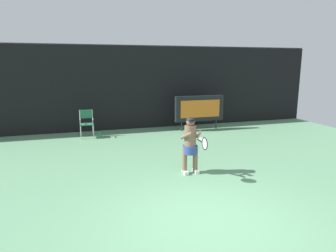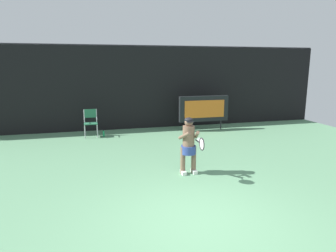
{
  "view_description": "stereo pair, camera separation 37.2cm",
  "coord_description": "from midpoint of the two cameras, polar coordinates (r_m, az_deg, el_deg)",
  "views": [
    {
      "loc": [
        -2.18,
        -4.62,
        2.84
      ],
      "look_at": [
        0.36,
        3.67,
        1.05
      ],
      "focal_mm": 32.09,
      "sensor_mm": 36.0,
      "label": 1
    },
    {
      "loc": [
        -1.82,
        -4.72,
        2.84
      ],
      "look_at": [
        0.36,
        3.67,
        1.05
      ],
      "focal_mm": 32.09,
      "sensor_mm": 36.0,
      "label": 2
    }
  ],
  "objects": [
    {
      "name": "ground",
      "position": [
        5.68,
        8.6,
        -18.61
      ],
      "size": [
        18.0,
        22.0,
        0.03
      ],
      "color": "#5F936B"
    },
    {
      "name": "backdrop_screen",
      "position": [
        13.36,
        -5.97,
        7.19
      ],
      "size": [
        18.0,
        0.12,
        3.66
      ],
      "color": "black",
      "rests_on": "ground"
    },
    {
      "name": "scoreboard",
      "position": [
        13.13,
        7.62,
        3.27
      ],
      "size": [
        2.2,
        0.21,
        1.5
      ],
      "color": "black",
      "rests_on": "ground"
    },
    {
      "name": "umpire_chair",
      "position": [
        12.27,
        -13.64,
        0.9
      ],
      "size": [
        0.52,
        0.44,
        1.08
      ],
      "color": "#B7B7BC",
      "rests_on": "ground"
    },
    {
      "name": "water_bottle",
      "position": [
        12.22,
        -11.27,
        -1.41
      ],
      "size": [
        0.07,
        0.07,
        0.27
      ],
      "color": "#1E9056",
      "rests_on": "ground"
    },
    {
      "name": "tennis_player",
      "position": [
        7.86,
        5.3,
        -3.27
      ],
      "size": [
        0.54,
        0.62,
        1.5
      ],
      "color": "white",
      "rests_on": "ground"
    },
    {
      "name": "tennis_racket",
      "position": [
        7.25,
        7.83,
        -3.39
      ],
      "size": [
        0.03,
        0.6,
        0.31
      ],
      "rotation": [
        0.0,
        0.0,
        0.08
      ],
      "color": "black"
    }
  ]
}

